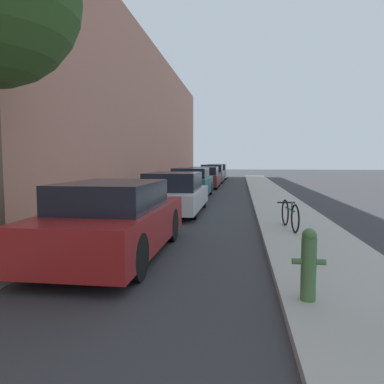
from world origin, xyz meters
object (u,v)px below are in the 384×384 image
at_px(parked_car_silver, 217,172).
at_px(bicycle, 290,215).
at_px(parked_car_maroon, 205,178).
at_px(parked_car_teal, 191,183).
at_px(parked_car_red, 115,220).
at_px(parked_car_grey, 212,174).
at_px(parked_car_white, 174,194).
at_px(fire_hydrant, 309,263).

bearing_deg(parked_car_silver, bicycle, -82.43).
relative_size(parked_car_maroon, bicycle, 2.87).
relative_size(parked_car_teal, bicycle, 2.78).
xyz_separation_m(parked_car_red, parked_car_maroon, (-0.02, 17.23, -0.01)).
bearing_deg(parked_car_red, bicycle, 36.03).
bearing_deg(parked_car_grey, parked_car_white, -89.88).
height_order(parked_car_white, parked_car_maroon, parked_car_white).
distance_m(parked_car_white, parked_car_maroon, 11.53).
bearing_deg(parked_car_maroon, parked_car_red, -89.92).
xyz_separation_m(parked_car_grey, bicycle, (3.47, -20.21, -0.23)).
bearing_deg(fire_hydrant, bicycle, 85.17).
bearing_deg(parked_car_silver, parked_car_teal, -90.43).
distance_m(parked_car_white, parked_car_silver, 22.72).
xyz_separation_m(parked_car_teal, parked_car_grey, (0.10, 11.73, 0.01)).
bearing_deg(parked_car_silver, parked_car_grey, -90.32).
xyz_separation_m(parked_car_silver, fire_hydrant, (3.05, -30.48, -0.13)).
bearing_deg(parked_car_grey, parked_car_silver, 89.68).
distance_m(parked_car_teal, bicycle, 9.21).
distance_m(parked_car_maroon, fire_hydrant, 19.54).
xyz_separation_m(parked_car_white, parked_car_grey, (-0.04, 17.07, 0.04)).
height_order(parked_car_grey, bicycle, parked_car_grey).
distance_m(parked_car_red, parked_car_silver, 28.42).
bearing_deg(parked_car_silver, parked_car_maroon, -90.47).
bearing_deg(parked_car_maroon, parked_car_grey, 89.38).
relative_size(parked_car_red, parked_car_teal, 0.97).
bearing_deg(parked_car_grey, fire_hydrant, -82.93).
bearing_deg(parked_car_silver, parked_car_red, -90.13).
relative_size(parked_car_white, parked_car_teal, 1.00).
bearing_deg(bicycle, parked_car_teal, 106.28).
xyz_separation_m(parked_car_red, parked_car_silver, (0.07, 28.42, 0.02)).
bearing_deg(fire_hydrant, parked_car_silver, 95.71).
height_order(parked_car_silver, bicycle, parked_car_silver).
bearing_deg(parked_car_white, parked_car_red, -90.71).
height_order(parked_car_red, parked_car_teal, parked_car_teal).
bearing_deg(parked_car_white, bicycle, -42.52).
relative_size(parked_car_silver, fire_hydrant, 5.13).
xyz_separation_m(parked_car_white, parked_car_maroon, (-0.10, 11.53, 0.01)).
bearing_deg(parked_car_red, parked_car_maroon, 90.08).
distance_m(parked_car_teal, parked_car_maroon, 6.19).
bearing_deg(parked_car_white, parked_car_silver, 90.01).
height_order(parked_car_maroon, parked_car_grey, parked_car_grey).
relative_size(parked_car_grey, parked_car_silver, 0.98).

